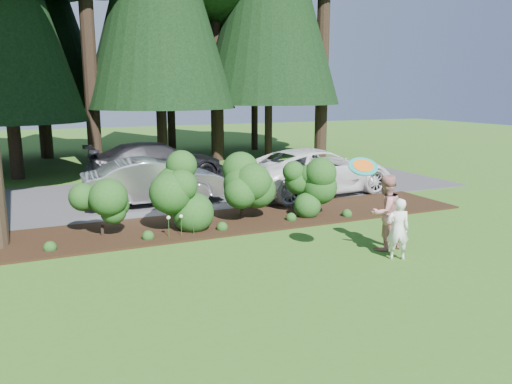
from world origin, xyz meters
The scene contains 11 objects.
ground centered at (0.00, 0.00, 0.00)m, with size 80.00×80.00×0.00m, color #31611B.
mulch_bed centered at (0.00, 3.25, 0.03)m, with size 16.00×2.50×0.05m, color black.
driveway centered at (0.00, 7.50, 0.01)m, with size 22.00×6.00×0.03m, color #38383A.
shrub_row centered at (0.77, 3.14, 0.81)m, with size 6.53×1.60×1.61m.
lily_cluster centered at (-0.30, 2.40, 0.50)m, with size 0.69×0.09×0.57m.
car_silver_wagon centered at (-0.07, 6.13, 0.72)m, with size 1.46×4.19×1.38m, color silver.
car_white_suv centered at (5.19, 5.52, 0.78)m, with size 2.49×5.40×1.50m, color silver.
car_dark_suv centered at (0.85, 9.80, 0.77)m, with size 2.08×5.11×1.48m, color black.
child centered at (3.34, -0.87, 0.64)m, with size 0.47×0.31×1.28m, color white.
adult centered at (3.51, -0.23, 0.82)m, with size 0.80×0.62×1.65m, color #A9161F.
frisbee centered at (2.36, -0.93, 2.00)m, with size 0.60×0.50×0.38m.
Camera 1 is at (-3.28, -8.65, 3.41)m, focal length 35.00 mm.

